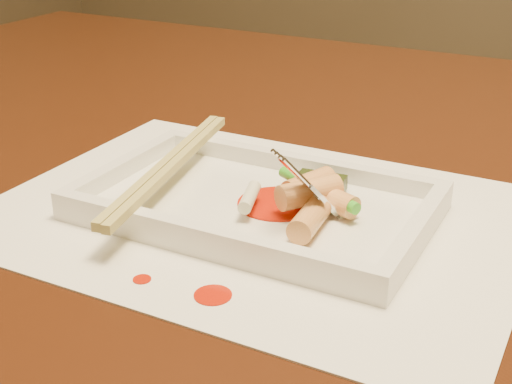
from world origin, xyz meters
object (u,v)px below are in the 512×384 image
at_px(placemat, 256,214).
at_px(fork, 357,118).
at_px(plate_base, 256,209).
at_px(table, 300,242).
at_px(chopstick_a, 165,164).

height_order(placemat, fork, fork).
height_order(plate_base, fork, fork).
relative_size(table, chopstick_a, 6.02).
height_order(placemat, plate_base, plate_base).
distance_m(table, fork, 0.25).
xyz_separation_m(table, fork, (0.10, -0.13, 0.18)).
height_order(table, fork, fork).
height_order(table, placemat, placemat).
bearing_deg(plate_base, table, 100.58).
xyz_separation_m(table, placemat, (0.03, -0.15, 0.10)).
height_order(table, plate_base, plate_base).
height_order(placemat, chopstick_a, chopstick_a).
distance_m(placemat, fork, 0.11).
xyz_separation_m(placemat, chopstick_a, (-0.08, 0.00, 0.03)).
relative_size(placemat, fork, 2.86).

